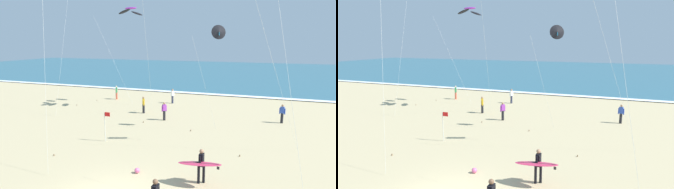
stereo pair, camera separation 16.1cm
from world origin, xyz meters
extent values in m
cube|color=#2D6075|center=(0.00, 56.33, 0.04)|extent=(160.00, 60.00, 0.08)
cube|color=white|center=(0.00, 26.63, 0.09)|extent=(160.00, 1.19, 0.01)
cylinder|color=black|center=(3.20, 2.76, 0.44)|extent=(0.13, 0.13, 0.88)
cylinder|color=black|center=(3.41, 2.92, 0.44)|extent=(0.13, 0.13, 0.88)
cube|color=black|center=(3.30, 2.84, 1.18)|extent=(0.20, 0.34, 0.60)
cube|color=white|center=(3.20, 2.84, 1.22)|extent=(0.01, 0.20, 0.32)
sphere|color=#A87A59|center=(3.30, 2.84, 1.60)|extent=(0.21, 0.21, 0.21)
cylinder|color=black|center=(3.30, 2.61, 1.29)|extent=(0.09, 0.09, 0.26)
cylinder|color=black|center=(3.24, 2.52, 1.16)|extent=(0.25, 0.08, 0.14)
cylinder|color=black|center=(3.31, 3.07, 1.14)|extent=(0.09, 0.09, 0.56)
ellipsoid|color=#D83359|center=(3.30, 2.48, 1.12)|extent=(2.10, 0.57, 0.26)
cube|color=#333333|center=(3.30, 2.48, 1.16)|extent=(1.84, 0.05, 0.18)
cube|color=#262628|center=(4.18, 2.47, 1.05)|extent=(0.12, 0.01, 0.14)
sphere|color=brown|center=(2.49, -0.79, 1.60)|extent=(0.21, 0.21, 0.21)
cylinder|color=silver|center=(-12.83, 12.88, 6.42)|extent=(1.28, 4.63, 12.65)
cylinder|color=brown|center=(-13.46, 15.19, 0.05)|extent=(0.06, 0.06, 0.10)
cylinder|color=silver|center=(7.02, 1.26, 4.52)|extent=(1.68, 2.74, 8.84)
ellipsoid|color=black|center=(-8.18, 16.46, 9.58)|extent=(1.44, 0.70, 0.62)
ellipsoid|color=purple|center=(-8.06, 17.57, 9.99)|extent=(1.45, 0.70, 0.20)
ellipsoid|color=black|center=(-7.94, 18.69, 9.58)|extent=(1.44, 0.70, 0.62)
cylinder|color=silver|center=(-10.49, 17.84, 4.79)|extent=(4.87, 0.54, 9.38)
cylinder|color=brown|center=(-12.92, 18.11, 0.05)|extent=(0.06, 0.06, 0.10)
cone|color=black|center=(2.18, 11.60, 7.38)|extent=(1.10, 0.79, 1.06)
cube|color=#2D99DB|center=(2.18, 11.60, 7.24)|extent=(0.19, 0.35, 0.24)
cylinder|color=silver|center=(1.31, 11.16, 3.61)|extent=(1.75, 0.91, 7.02)
cylinder|color=brown|center=(0.44, 10.71, 0.05)|extent=(0.06, 0.06, 0.10)
cylinder|color=silver|center=(-4.59, 13.97, 5.47)|extent=(1.27, 4.72, 10.74)
cylinder|color=brown|center=(-3.96, 11.62, 0.05)|extent=(0.06, 0.06, 0.10)
cylinder|color=silver|center=(-4.93, 1.93, 4.81)|extent=(1.63, 2.25, 9.42)
cylinder|color=brown|center=(-5.74, 3.05, 0.05)|extent=(0.06, 0.06, 0.10)
cylinder|color=silver|center=(6.21, 7.97, 5.20)|extent=(3.24, 2.15, 10.21)
cylinder|color=brown|center=(4.59, 6.90, 0.05)|extent=(0.06, 0.06, 0.10)
cylinder|color=#2D334C|center=(-4.39, 19.89, 0.42)|extent=(0.22, 0.22, 0.84)
cube|color=white|center=(-4.39, 19.89, 1.11)|extent=(0.32, 0.37, 0.54)
sphere|color=#A87A59|center=(-4.39, 19.89, 1.49)|extent=(0.20, 0.20, 0.20)
cylinder|color=white|center=(-4.28, 20.07, 1.01)|extent=(0.08, 0.08, 0.50)
cylinder|color=white|center=(-4.50, 19.71, 1.01)|extent=(0.08, 0.08, 0.50)
cylinder|color=#D8593F|center=(-11.28, 19.72, 0.42)|extent=(0.22, 0.22, 0.84)
cube|color=#339351|center=(-11.28, 19.72, 1.11)|extent=(0.30, 0.37, 0.54)
sphere|color=beige|center=(-11.28, 19.72, 1.49)|extent=(0.20, 0.20, 0.20)
cylinder|color=#339351|center=(-11.37, 19.91, 1.01)|extent=(0.08, 0.08, 0.50)
cylinder|color=#339351|center=(-11.19, 19.53, 1.01)|extent=(0.08, 0.08, 0.50)
cylinder|color=black|center=(-2.61, 12.96, 0.42)|extent=(0.22, 0.22, 0.84)
cube|color=purple|center=(-2.61, 12.96, 1.11)|extent=(0.34, 0.36, 0.54)
sphere|color=#A87A59|center=(-2.61, 12.96, 1.49)|extent=(0.20, 0.20, 0.20)
cylinder|color=purple|center=(-2.74, 12.80, 1.01)|extent=(0.08, 0.08, 0.50)
cylinder|color=purple|center=(-2.48, 13.13, 1.01)|extent=(0.08, 0.08, 0.50)
cylinder|color=black|center=(-5.38, 14.65, 0.42)|extent=(0.22, 0.22, 0.84)
cube|color=gold|center=(-5.38, 14.65, 1.11)|extent=(0.32, 0.37, 0.54)
sphere|color=#A87A59|center=(-5.38, 14.65, 1.49)|extent=(0.20, 0.20, 0.20)
cylinder|color=gold|center=(-5.49, 14.83, 1.01)|extent=(0.08, 0.08, 0.50)
cylinder|color=gold|center=(-5.27, 14.47, 1.01)|extent=(0.08, 0.08, 0.50)
cylinder|color=black|center=(6.86, 15.60, 0.42)|extent=(0.22, 0.22, 0.84)
cube|color=#3351B7|center=(6.86, 15.60, 1.11)|extent=(0.36, 0.26, 0.54)
sphere|color=#A87A59|center=(6.86, 15.60, 1.49)|extent=(0.20, 0.20, 0.20)
cylinder|color=#3351B7|center=(6.65, 15.65, 1.01)|extent=(0.08, 0.08, 0.50)
cylinder|color=#3351B7|center=(7.06, 15.54, 1.01)|extent=(0.08, 0.08, 0.50)
cylinder|color=silver|center=(-4.34, 6.44, 1.05)|extent=(0.05, 0.05, 2.10)
cube|color=red|center=(-4.12, 6.44, 1.90)|extent=(0.40, 0.02, 0.28)
sphere|color=pink|center=(-0.05, 2.71, 0.14)|extent=(0.28, 0.28, 0.28)
camera|label=1|loc=(6.60, -10.25, 6.73)|focal=31.96mm
camera|label=2|loc=(6.75, -10.19, 6.73)|focal=31.96mm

